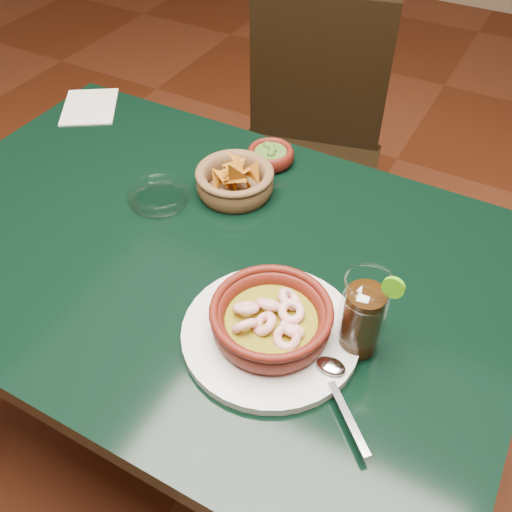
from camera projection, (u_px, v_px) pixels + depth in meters
The scene contains 9 objects.
ground at pixel (216, 440), 1.60m from camera, with size 7.00×7.00×0.00m, color #471C0C.
dining_table at pixel (200, 283), 1.14m from camera, with size 1.20×0.80×0.75m.
dining_chair at pixel (306, 152), 1.71m from camera, with size 0.52×0.52×0.93m.
shrimp_plate at pixel (271, 323), 0.90m from camera, with size 0.36×0.29×0.08m.
chip_basket at pixel (235, 181), 1.17m from camera, with size 0.19×0.19×0.12m.
guacamole_ramekin at pixel (271, 155), 1.26m from camera, with size 0.12×0.12×0.04m.
cola_drink at pixel (363, 316), 0.86m from camera, with size 0.15×0.15×0.17m.
glass_ashtray at pixel (159, 196), 1.16m from camera, with size 0.14×0.14×0.03m.
paper_menu at pixel (90, 107), 1.44m from camera, with size 0.20×0.21×0.00m.
Camera 1 is at (0.47, -0.63, 1.49)m, focal length 40.00 mm.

